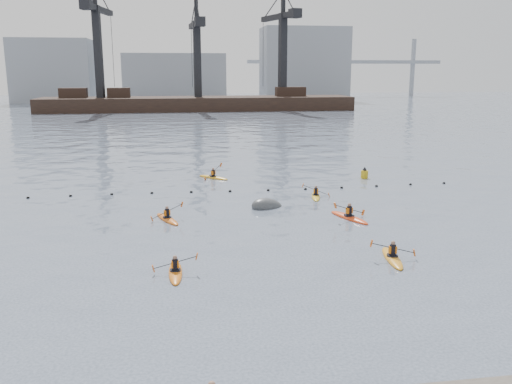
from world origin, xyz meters
TOP-DOWN VIEW (x-y plane):
  - ground at (0.00, 0.00)m, footprint 400.00×400.00m
  - float_line at (-0.50, 22.53)m, footprint 33.24×0.73m
  - barge_pier at (-0.22, 110.00)m, footprint 72.00×19.30m
  - skyline at (2.23, 150.27)m, footprint 141.00×28.00m
  - kayaker_0 at (-6.37, 5.55)m, footprint 2.14×3.15m
  - kayaker_1 at (4.41, 5.87)m, footprint 2.29×3.46m
  - kayaker_2 at (-6.79, 14.96)m, footprint 2.10×3.22m
  - kayaker_3 at (4.15, 19.67)m, footprint 2.09×3.13m
  - kayaker_4 at (4.69, 13.52)m, footprint 2.37×3.63m
  - kayaker_5 at (-2.87, 28.05)m, footprint 2.75×2.82m
  - mooring_buoy at (0.03, 17.26)m, footprint 3.01×2.41m
  - nav_buoy at (10.25, 26.05)m, footprint 0.63×0.63m

SIDE VIEW (x-z plane):
  - ground at x=0.00m, z-range 0.00..0.00m
  - mooring_buoy at x=0.03m, z-range -0.85..0.85m
  - float_line at x=-0.50m, z-range -0.09..0.15m
  - kayaker_3 at x=4.15m, z-range -0.48..0.67m
  - kayaker_0 at x=-6.37m, z-range -0.44..0.63m
  - kayaker_2 at x=-6.79m, z-range -0.49..0.69m
  - kayaker_5 at x=-2.87m, z-range -0.57..0.77m
  - kayaker_1 at x=4.41m, z-range -0.47..0.67m
  - kayaker_4 at x=4.69m, z-range -0.55..0.77m
  - nav_buoy at x=10.25m, z-range -0.22..0.92m
  - barge_pier at x=-0.22m, z-range -12.86..16.64m
  - skyline at x=2.23m, z-range -1.75..20.25m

